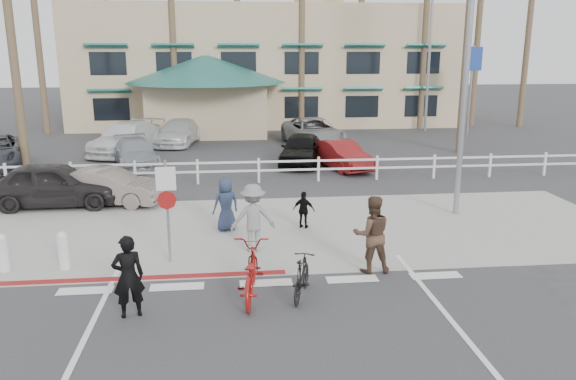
{
  "coord_description": "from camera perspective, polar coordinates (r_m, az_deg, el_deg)",
  "views": [
    {
      "loc": [
        -0.77,
        -11.26,
        5.21
      ],
      "look_at": [
        0.8,
        3.31,
        1.5
      ],
      "focal_mm": 35.0,
      "sensor_mm": 36.0,
      "label": 1
    }
  ],
  "objects": [
    {
      "name": "car_red_compact",
      "position": [
        20.45,
        -22.65,
        0.54
      ],
      "size": [
        4.5,
        1.84,
        1.53
      ],
      "primitive_type": "imported",
      "rotation": [
        0.0,
        0.0,
        1.58
      ],
      "color": "black",
      "rests_on": "ground"
    },
    {
      "name": "lot_car_4",
      "position": [
        29.78,
        -16.09,
        5.08
      ],
      "size": [
        3.77,
        5.74,
        1.55
      ],
      "primitive_type": "imported",
      "rotation": [
        0.0,
        0.0,
        -0.33
      ],
      "color": "silver",
      "rests_on": "ground"
    },
    {
      "name": "palm_3",
      "position": [
        36.45,
        -11.71,
        16.74
      ],
      "size": [
        4.0,
        4.0,
        14.0
      ],
      "primitive_type": null,
      "color": "#1F4B1D",
      "rests_on": "ground"
    },
    {
      "name": "palm_1",
      "position": [
        37.98,
        -24.2,
        14.95
      ],
      "size": [
        4.0,
        4.0,
        13.0
      ],
      "primitive_type": null,
      "color": "#1F4B1D",
      "rests_on": "ground"
    },
    {
      "name": "rail_fence",
      "position": [
        22.3,
        -2.73,
        2.0
      ],
      "size": [
        29.4,
        0.16,
        1.0
      ],
      "primitive_type": null,
      "color": "silver",
      "rests_on": "ground"
    },
    {
      "name": "info_sign",
      "position": [
        36.47,
        18.04,
        9.73
      ],
      "size": [
        1.2,
        0.16,
        5.6
      ],
      "primitive_type": null,
      "color": "navy",
      "rests_on": "ground"
    },
    {
      "name": "cross_street",
      "position": [
        20.45,
        -3.78,
        -0.58
      ],
      "size": [
        40.0,
        5.0,
        0.01
      ],
      "primitive_type": "cube",
      "color": "#333335",
      "rests_on": "ground"
    },
    {
      "name": "pedestrian_b",
      "position": [
        16.46,
        -6.34,
        -1.43
      ],
      "size": [
        0.92,
        0.77,
        1.6
      ],
      "primitive_type": "imported",
      "rotation": [
        0.0,
        0.0,
        3.54
      ],
      "color": "#26324E",
      "rests_on": "ground"
    },
    {
      "name": "pedestrian_a",
      "position": [
        14.68,
        -3.56,
        -2.86
      ],
      "size": [
        1.21,
        0.74,
        1.82
      ],
      "primitive_type": "imported",
      "rotation": [
        0.0,
        0.0,
        3.2
      ],
      "color": "gray",
      "rests_on": "ground"
    },
    {
      "name": "palm_9",
      "position": [
        41.32,
        23.28,
        14.88
      ],
      "size": [
        4.0,
        4.0,
        13.0
      ],
      "primitive_type": null,
      "color": "#1F4B1D",
      "rests_on": "ground"
    },
    {
      "name": "rider_red",
      "position": [
        11.58,
        -15.92,
        -8.46
      ],
      "size": [
        0.71,
        0.57,
        1.7
      ],
      "primitive_type": "imported",
      "rotation": [
        0.0,
        0.0,
        3.43
      ],
      "color": "black",
      "rests_on": "ground"
    },
    {
      "name": "car_white_sedan",
      "position": [
        20.09,
        -17.88,
        0.33
      ],
      "size": [
        4.02,
        2.2,
        1.26
      ],
      "primitive_type": "imported",
      "rotation": [
        0.0,
        0.0,
        1.33
      ],
      "color": "slate",
      "rests_on": "ground"
    },
    {
      "name": "palm_5",
      "position": [
        36.59,
        1.42,
        16.22
      ],
      "size": [
        4.0,
        4.0,
        13.0
      ],
      "primitive_type": null,
      "color": "#1F4B1D",
      "rests_on": "ground"
    },
    {
      "name": "palm_8",
      "position": [
        40.92,
        18.89,
        16.68
      ],
      "size": [
        4.0,
        4.0,
        15.0
      ],
      "primitive_type": null,
      "color": "#1F4B1D",
      "rests_on": "ground"
    },
    {
      "name": "streetlight_1",
      "position": [
        37.5,
        14.15,
        13.08
      ],
      "size": [
        0.6,
        2.0,
        9.5
      ],
      "primitive_type": null,
      "color": "gray",
      "rests_on": "ground"
    },
    {
      "name": "sign_post",
      "position": [
        14.06,
        -12.16,
        -1.63
      ],
      "size": [
        0.5,
        0.1,
        2.9
      ],
      "primitive_type": null,
      "color": "gray",
      "rests_on": "ground"
    },
    {
      "name": "pedestrian_child",
      "position": [
        16.62,
        1.62,
        -2.05
      ],
      "size": [
        0.71,
        0.51,
        1.12
      ],
      "primitive_type": "imported",
      "rotation": [
        0.0,
        0.0,
        2.74
      ],
      "color": "black",
      "rests_on": "ground"
    },
    {
      "name": "bollard_1",
      "position": [
        15.09,
        -27.0,
        -5.69
      ],
      "size": [
        0.26,
        0.26,
        0.95
      ],
      "primitive_type": null,
      "color": "silver",
      "rests_on": "ground"
    },
    {
      "name": "bollard_0",
      "position": [
        14.64,
        -21.86,
        -5.72
      ],
      "size": [
        0.26,
        0.26,
        0.95
      ],
      "primitive_type": null,
      "color": "silver",
      "rests_on": "ground"
    },
    {
      "name": "palm_11",
      "position": [
        29.74,
        18.0,
        16.99
      ],
      "size": [
        4.0,
        4.0,
        14.0
      ],
      "primitive_type": null,
      "color": "#1F4B1D",
      "rests_on": "ground"
    },
    {
      "name": "lot_car_5",
      "position": [
        30.81,
        2.6,
        5.88
      ],
      "size": [
        3.31,
        5.79,
        1.52
      ],
      "primitive_type": "imported",
      "rotation": [
        0.0,
        0.0,
        0.15
      ],
      "color": "gray",
      "rests_on": "ground"
    },
    {
      "name": "curb_red",
      "position": [
        13.68,
        -15.21,
        -8.65
      ],
      "size": [
        7.0,
        0.25,
        0.02
      ],
      "primitive_type": "cube",
      "color": "maroon",
      "rests_on": "ground"
    },
    {
      "name": "lot_car_6",
      "position": [
        31.92,
        -11.06,
        5.78
      ],
      "size": [
        2.78,
        4.97,
        1.36
      ],
      "primitive_type": "imported",
      "rotation": [
        0.0,
        0.0,
        -0.2
      ],
      "color": "silver",
      "rests_on": "ground"
    },
    {
      "name": "palm_4",
      "position": [
        37.34,
        -5.18,
        17.66
      ],
      "size": [
        4.0,
        4.0,
        15.0
      ],
      "primitive_type": null,
      "color": "#1F4B1D",
      "rests_on": "ground"
    },
    {
      "name": "sidewalk_plaza",
      "position": [
        16.61,
        -3.18,
        -4.07
      ],
      "size": [
        22.0,
        7.0,
        0.01
      ],
      "primitive_type": "cube",
      "color": "gray",
      "rests_on": "ground"
    },
    {
      "name": "rider_black",
      "position": [
        13.45,
        8.52,
        -4.47
      ],
      "size": [
        0.94,
        0.74,
        1.88
      ],
      "primitive_type": "imported",
      "rotation": [
        0.0,
        0.0,
        3.1
      ],
      "color": "#4A3526",
      "rests_on": "ground"
    },
    {
      "name": "bike_red",
      "position": [
        12.1,
        -3.88,
        -8.34
      ],
      "size": [
        1.0,
        2.25,
        1.15
      ],
      "primitive_type": "imported",
      "rotation": [
        0.0,
        0.0,
        3.03
      ],
      "color": "maroon",
      "rests_on": "ground"
    },
    {
      "name": "palm_7",
      "position": [
        38.48,
        13.83,
        16.48
      ],
      "size": [
        4.0,
        4.0,
        14.0
      ],
      "primitive_type": null,
      "color": "#1F4B1D",
      "rests_on": "ground"
    },
    {
      "name": "bike_black",
      "position": [
        12.14,
        1.4,
        -8.81
      ],
      "size": [
        0.9,
        1.6,
        0.93
      ],
      "primitive_type": "imported",
      "rotation": [
        0.0,
        0.0,
        2.82
      ],
      "color": "black",
      "rests_on": "ground"
    },
    {
      "name": "lot_car_2",
      "position": [
        25.83,
        1.34,
        4.19
      ],
      "size": [
        2.7,
        4.51,
        1.44
      ],
      "primitive_type": "imported",
      "rotation": [
        0.0,
        0.0,
        -0.25
      ],
      "color": "black",
      "rests_on": "ground"
    },
    {
      "name": "ground",
      "position": [
        12.43,
        -2.06,
        -10.58
      ],
      "size": [
        140.0,
        140.0,
        0.0
      ],
      "primitive_type": "plane",
      "color": "#333335"
    },
    {
      "name": "palm_2",
      "position": [
        38.06,
        -17.95,
        17.75
      ],
      "size": [
        4.0,
        4.0,
        16.0
      ],
      "primitive_type": null,
      "color": "#1F4B1D",
      "rests_on": "ground"
    },
    {
      "name": "streetlight_0",
      "position": [
        18.28,
        17.66,
        11.33
      ],
      "size": [
        0.6,
        2.0,
        9.0
      ],
      "primitive_type": null,
      "color": "gray",
      "rests_on": "ground"
    },
    {
      "name": "lot_car_3",
      "position": [
        24.98,
        5.44,
        3.55
      ],
      "size": [
        2.43,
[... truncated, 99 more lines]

